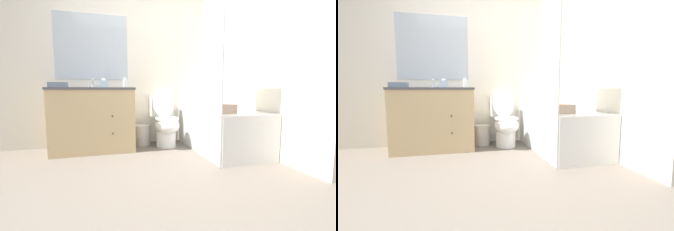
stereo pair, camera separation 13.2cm
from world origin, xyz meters
TOP-DOWN VIEW (x-y plane):
  - ground_plane at (0.00, 0.00)m, footprint 14.00×14.00m
  - wall_back at (-0.01, 1.59)m, footprint 8.00×0.06m
  - wall_right at (1.34, 0.79)m, footprint 0.05×2.57m
  - vanity_cabinet at (-0.77, 1.28)m, footprint 1.08×0.61m
  - sink_faucet at (-0.77, 1.45)m, footprint 0.14×0.12m
  - toilet at (0.24, 1.23)m, footprint 0.35×0.64m
  - bathtub at (0.93, 0.85)m, footprint 0.74×1.45m
  - shower_curtain at (0.55, 0.36)m, footprint 0.01×0.45m
  - wastebasket at (-0.09, 1.38)m, footprint 0.25×0.25m
  - tissue_box at (-0.62, 1.29)m, footprint 0.11×0.13m
  - soap_dispenser at (-0.33, 1.30)m, footprint 0.06×0.06m
  - hand_towel_folded at (-1.16, 1.10)m, footprint 0.22×0.14m
  - bath_towel_folded at (0.73, 0.43)m, footprint 0.27×0.20m

SIDE VIEW (x-z plane):
  - ground_plane at x=0.00m, z-range 0.00..0.00m
  - wastebasket at x=-0.09m, z-range 0.00..0.31m
  - bathtub at x=0.93m, z-range 0.00..0.57m
  - toilet at x=0.24m, z-range -0.07..0.77m
  - vanity_cabinet at x=-0.77m, z-range 0.01..0.88m
  - bath_towel_folded at x=0.73m, z-range 0.56..0.67m
  - hand_towel_folded at x=-1.16m, z-range 0.87..0.93m
  - sink_faucet at x=-0.77m, z-range 0.84..0.97m
  - tissue_box at x=-0.62m, z-range 0.86..0.98m
  - soap_dispenser at x=-0.33m, z-range 0.86..1.01m
  - shower_curtain at x=0.55m, z-range 0.00..1.98m
  - wall_right at x=1.34m, z-range 0.00..2.50m
  - wall_back at x=-0.01m, z-range 0.00..2.50m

